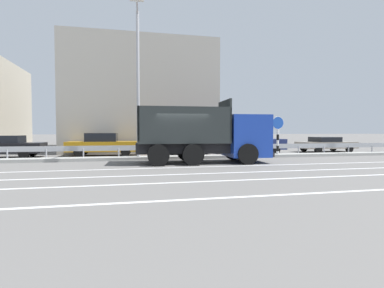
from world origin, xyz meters
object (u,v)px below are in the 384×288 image
Objects in this scene: street_lamp_1 at (138,77)px; parked_car_7 at (326,144)px; parked_car_3 at (2,146)px; median_road_sign at (278,135)px; parked_car_5 at (185,144)px; dump_truck at (219,139)px; parked_car_4 at (104,144)px; parked_car_6 at (253,143)px.

parked_car_7 is (14.95, 3.47, -4.11)m from street_lamp_1.
median_road_sign is at bearing -98.82° from parked_car_3.
parked_car_5 is (3.36, 3.25, -3.98)m from street_lamp_1.
parked_car_5 is at bearing -88.66° from parked_car_3.
dump_truck is at bearing -113.21° from parked_car_3.
dump_truck reaches higher than median_road_sign.
parked_car_4 is (-2.17, 3.60, -3.99)m from street_lamp_1.
parked_car_5 is at bearing 44.00° from street_lamp_1.
parked_car_7 is at bearing 121.64° from dump_truck.
dump_truck is at bearing -152.01° from median_road_sign.
parked_car_5 reaches higher than parked_car_7.
parked_car_5 is at bearing -169.21° from dump_truck.
median_road_sign is at bearing -173.19° from parked_car_6.
parked_car_7 is at bearing -88.05° from parked_car_3.
parked_car_4 is 10.78m from parked_car_6.
street_lamp_1 is 15.89m from parked_car_7.
street_lamp_1 is at bearing 35.22° from parked_car_4.
parked_car_4 is (6.03, 0.34, 0.05)m from parked_car_3.
parked_car_6 is at bearing -88.58° from parked_car_3.
parked_car_4 is at bearing -85.37° from parked_car_3.
parked_car_7 is (6.35, 0.21, -0.16)m from parked_car_6.
median_road_sign is 0.53× the size of parked_car_4.
median_road_sign is at bearing 1.08° from street_lamp_1.
parked_car_6 is at bearing 144.77° from dump_truck.
parked_car_3 is (-8.21, 3.27, -4.04)m from street_lamp_1.
parked_car_6 is (8.60, 3.26, -3.95)m from street_lamp_1.
parked_car_6 is (10.77, -0.34, 0.04)m from parked_car_4.
median_road_sign is at bearing 121.26° from dump_truck.
dump_truck is 8.69m from parked_car_4.
dump_truck is 12.34m from parked_car_7.
parked_car_3 is 11.57m from parked_car_5.
parked_car_4 reaches higher than parked_car_7.
parked_car_3 is 23.16m from parked_car_7.
dump_truck is at bearing -62.68° from parked_car_7.
median_road_sign is 0.31× the size of street_lamp_1.
parked_car_6 is 1.03× the size of parked_car_7.
parked_car_5 reaches higher than parked_car_3.
parked_car_4 is at bearing 89.26° from parked_car_6.
street_lamp_1 is at bearing -46.64° from parked_car_5.
parked_car_7 is at bearing 90.47° from parked_car_5.
street_lamp_1 reaches higher than dump_truck.
parked_car_6 is at bearing 20.77° from street_lamp_1.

